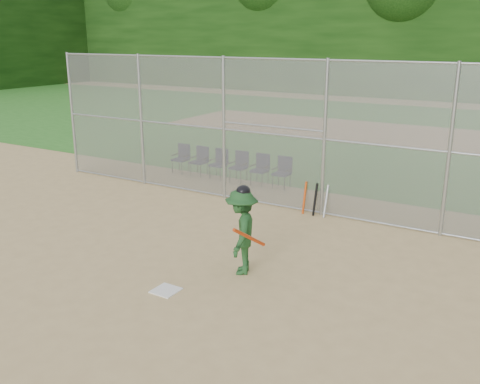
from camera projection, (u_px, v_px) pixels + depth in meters
The scene contains 14 objects.
ground at pixel (175, 277), 10.39m from camera, with size 100.00×100.00×0.00m, color tan.
grass_strip at pixel (406, 135), 25.26m from camera, with size 100.00×100.00×0.00m, color #296E21.
dirt_patch_far at pixel (406, 135), 25.26m from camera, with size 24.00×24.00×0.00m, color tan.
backstop_fence at pixel (289, 133), 13.94m from camera, with size 16.09×0.09×4.00m.
treeline at pixel (427, 14), 25.36m from camera, with size 81.00×60.00×11.00m.
home_plate at pixel (166, 290), 9.84m from camera, with size 0.46×0.46×0.02m, color white.
batter_at_plate at pixel (242, 231), 10.38m from camera, with size 1.07×1.39×1.80m.
spare_bats at pixel (315, 199), 13.90m from camera, with size 0.66×0.29×0.84m.
chair_0 at pixel (180, 159), 18.20m from camera, with size 0.54×0.52×0.96m, color #0E1234, non-canonical shape.
chair_1 at pixel (199, 161), 17.83m from camera, with size 0.54×0.52×0.96m, color #0E1234, non-canonical shape.
chair_2 at pixel (218, 164), 17.45m from camera, with size 0.54×0.52×0.96m, color #0E1234, non-canonical shape.
chair_3 at pixel (238, 167), 17.08m from camera, with size 0.54×0.52×0.96m, color #0E1234, non-canonical shape.
chair_4 at pixel (260, 170), 16.70m from camera, with size 0.54×0.52×0.96m, color #0E1234, non-canonical shape.
chair_5 at pixel (282, 173), 16.33m from camera, with size 0.54×0.52×0.96m, color #0E1234, non-canonical shape.
Camera 1 is at (5.93, -7.54, 4.53)m, focal length 40.00 mm.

